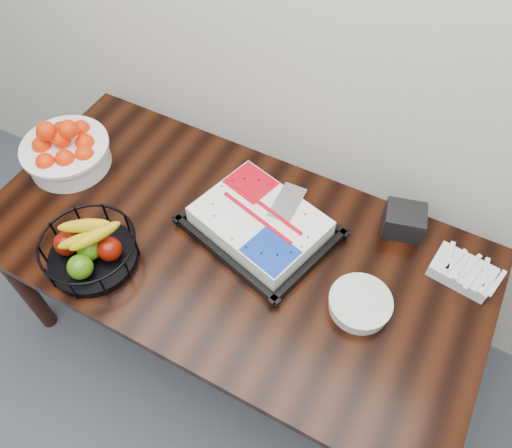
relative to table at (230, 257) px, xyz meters
The scene contains 7 objects.
table is the anchor object (origin of this frame).
cake_tray 0.18m from the table, 55.82° to the left, with size 0.57×0.49×0.10m.
tangerine_bowl 0.77m from the table, behind, with size 0.34×0.34×0.21m.
fruit_basket 0.49m from the table, 144.13° to the right, with size 0.32×0.32×0.17m.
plate_stack 0.51m from the table, ahead, with size 0.20×0.20×0.05m.
fork_bag 0.80m from the table, 18.86° to the left, with size 0.21×0.15×0.06m.
napkin_box 0.64m from the table, 34.30° to the left, with size 0.14×0.12×0.10m, color black.
Camera 1 is at (0.54, 1.18, 2.21)m, focal length 35.00 mm.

